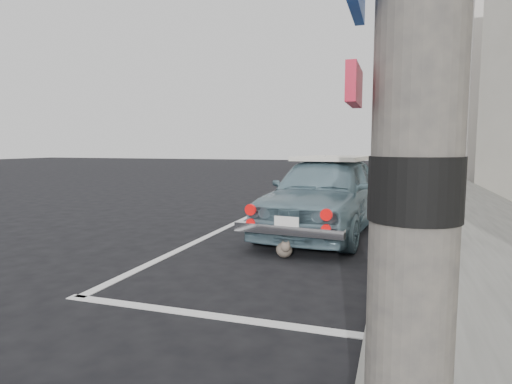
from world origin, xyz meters
TOP-DOWN VIEW (x-y plane):
  - ground at (0.00, 0.00)m, footprint 80.00×80.00m
  - sidewalk at (3.20, 2.00)m, footprint 2.80×40.00m
  - building_far at (6.35, 20.00)m, footprint 3.50×10.00m
  - pline_rear at (0.50, -0.50)m, footprint 3.00×0.12m
  - pline_front at (0.50, 6.50)m, footprint 3.00×0.12m
  - pline_side at (-0.90, 3.00)m, footprint 0.12×7.00m
  - retro_coupe at (0.85, 3.42)m, footprint 1.94×4.02m
  - cat at (0.61, 1.59)m, footprint 0.32×0.47m

SIDE VIEW (x-z plane):
  - ground at x=0.00m, z-range 0.00..0.00m
  - pline_rear at x=0.50m, z-range 0.00..0.01m
  - pline_front at x=0.50m, z-range 0.00..0.01m
  - pline_side at x=-0.90m, z-range 0.00..0.01m
  - sidewalk at x=3.20m, z-range 0.00..0.15m
  - cat at x=0.61m, z-range -0.01..0.25m
  - retro_coupe at x=0.85m, z-range 0.01..1.33m
  - building_far at x=6.35m, z-range 0.00..8.00m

